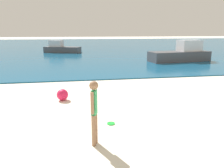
{
  "coord_description": "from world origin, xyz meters",
  "views": [
    {
      "loc": [
        -1.59,
        1.58,
        2.62
      ],
      "look_at": [
        -0.36,
        8.81,
        0.82
      ],
      "focal_mm": 34.97,
      "sensor_mm": 36.0,
      "label": 1
    }
  ],
  "objects_px": {
    "person_standing": "(94,109)",
    "boat_far": "(61,48)",
    "frisbee": "(111,123)",
    "beach_ball": "(62,95)",
    "boat_near": "(181,54)"
  },
  "relations": [
    {
      "from": "frisbee",
      "to": "beach_ball",
      "type": "height_order",
      "value": "beach_ball"
    },
    {
      "from": "beach_ball",
      "to": "boat_far",
      "type": "bearing_deg",
      "value": 93.24
    },
    {
      "from": "person_standing",
      "to": "boat_far",
      "type": "distance_m",
      "value": 22.56
    },
    {
      "from": "frisbee",
      "to": "boat_far",
      "type": "distance_m",
      "value": 21.56
    },
    {
      "from": "person_standing",
      "to": "boat_far",
      "type": "relative_size",
      "value": 0.34
    },
    {
      "from": "boat_near",
      "to": "person_standing",
      "type": "bearing_deg",
      "value": 48.16
    },
    {
      "from": "frisbee",
      "to": "boat_far",
      "type": "height_order",
      "value": "boat_far"
    },
    {
      "from": "person_standing",
      "to": "boat_near",
      "type": "distance_m",
      "value": 15.53
    },
    {
      "from": "person_standing",
      "to": "boat_near",
      "type": "height_order",
      "value": "boat_near"
    },
    {
      "from": "frisbee",
      "to": "boat_near",
      "type": "bearing_deg",
      "value": 55.5
    },
    {
      "from": "person_standing",
      "to": "boat_far",
      "type": "xyz_separation_m",
      "value": [
        -1.99,
        22.47,
        -0.31
      ]
    },
    {
      "from": "boat_far",
      "to": "beach_ball",
      "type": "height_order",
      "value": "boat_far"
    },
    {
      "from": "boat_far",
      "to": "beach_ball",
      "type": "relative_size",
      "value": 10.28
    },
    {
      "from": "person_standing",
      "to": "beach_ball",
      "type": "distance_m",
      "value": 3.75
    },
    {
      "from": "frisbee",
      "to": "boat_near",
      "type": "distance_m",
      "value": 14.34
    }
  ]
}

